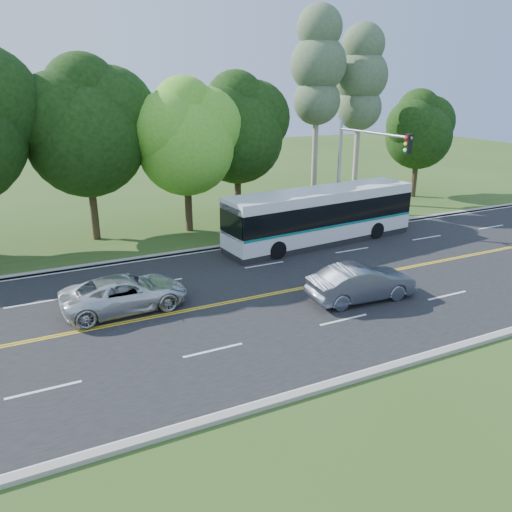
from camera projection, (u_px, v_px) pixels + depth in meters
name	position (u px, v px, depth m)	size (l,w,h in m)	color
ground	(308.00, 287.00, 22.85)	(120.00, 120.00, 0.00)	#33521B
road	(308.00, 287.00, 22.84)	(60.00, 14.00, 0.02)	black
curb_north	(244.00, 243.00, 28.91)	(60.00, 0.30, 0.15)	gray
curb_south	(419.00, 359.00, 16.73)	(60.00, 0.30, 0.15)	gray
grass_verge	(231.00, 235.00, 30.49)	(60.00, 4.00, 0.10)	#33521B
lane_markings	(306.00, 287.00, 22.80)	(57.60, 13.82, 0.00)	gold
tree_row	(126.00, 122.00, 28.86)	(44.70, 9.10, 13.84)	#332316
bougainvillea_hedge	(338.00, 215.00, 32.50)	(9.50, 2.25, 1.50)	maroon
traffic_signal	(359.00, 160.00, 28.58)	(0.42, 6.10, 7.00)	#919299
transit_bus	(321.00, 217.00, 28.81)	(12.06, 3.72, 3.11)	silver
sedan	(362.00, 283.00, 21.28)	(1.63, 4.68, 1.54)	slate
suv	(125.00, 293.00, 20.37)	(2.34, 5.08, 1.41)	silver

